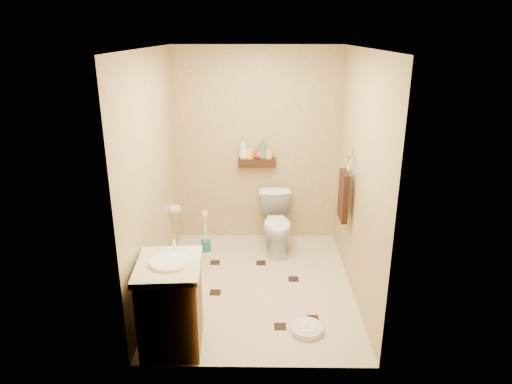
{
  "coord_description": "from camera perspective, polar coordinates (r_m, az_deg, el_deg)",
  "views": [
    {
      "loc": [
        0.05,
        -4.23,
        2.54
      ],
      "look_at": [
        -0.0,
        0.25,
        0.96
      ],
      "focal_mm": 32.0,
      "sensor_mm": 36.0,
      "label": 1
    }
  ],
  "objects": [
    {
      "name": "floor_accents",
      "position": [
        4.88,
        0.64,
        -11.9
      ],
      "size": [
        1.13,
        1.32,
        0.01
      ],
      "color": "black",
      "rests_on": "ground"
    },
    {
      "name": "towel_ring",
      "position": [
        4.83,
        10.93,
        -0.2
      ],
      "size": [
        0.12,
        0.3,
        0.76
      ],
      "color": "silver",
      "rests_on": "wall_right"
    },
    {
      "name": "bottle_e",
      "position": [
        5.57,
        1.49,
        5.01
      ],
      "size": [
        0.1,
        0.1,
        0.16
      ],
      "primitive_type": "imported",
      "rotation": [
        0.0,
        0.0,
        0.42
      ],
      "color": "#E8B04D",
      "rests_on": "wall_shelf"
    },
    {
      "name": "vanity",
      "position": [
        3.99,
        -10.58,
        -13.45
      ],
      "size": [
        0.56,
        0.67,
        0.89
      ],
      "rotation": [
        0.0,
        0.0,
        0.07
      ],
      "color": "brown",
      "rests_on": "ground"
    },
    {
      "name": "ground",
      "position": [
        4.93,
        -0.01,
        -11.55
      ],
      "size": [
        2.5,
        2.5,
        0.0
      ],
      "primitive_type": "plane",
      "color": "beige",
      "rests_on": "ground"
    },
    {
      "name": "bottle_a",
      "position": [
        5.57,
        -1.6,
        5.5
      ],
      "size": [
        0.12,
        0.12,
        0.26
      ],
      "primitive_type": "imported",
      "rotation": [
        0.0,
        0.0,
        3.35
      ],
      "color": "silver",
      "rests_on": "wall_shelf"
    },
    {
      "name": "bottle_c",
      "position": [
        5.58,
        0.41,
        4.87
      ],
      "size": [
        0.14,
        0.14,
        0.13
      ],
      "primitive_type": "imported",
      "rotation": [
        0.0,
        0.0,
        0.43
      ],
      "color": "red",
      "rests_on": "wall_shelf"
    },
    {
      "name": "toilet_brush",
      "position": [
        5.6,
        -6.32,
        -5.58
      ],
      "size": [
        0.12,
        0.12,
        0.52
      ],
      "color": "#1A6A65",
      "rests_on": "ground"
    },
    {
      "name": "toilet",
      "position": [
        5.52,
        2.64,
        -3.96
      ],
      "size": [
        0.45,
        0.72,
        0.7
      ],
      "primitive_type": "imported",
      "rotation": [
        0.0,
        0.0,
        0.09
      ],
      "color": "white",
      "rests_on": "ground"
    },
    {
      "name": "wall_left",
      "position": [
        4.56,
        -12.69,
        1.86
      ],
      "size": [
        0.04,
        2.5,
        2.4
      ],
      "primitive_type": "cube",
      "color": "tan",
      "rests_on": "ground"
    },
    {
      "name": "toilet_paper",
      "position": [
        5.34,
        -10.06,
        -2.15
      ],
      "size": [
        0.12,
        0.11,
        0.12
      ],
      "color": "silver",
      "rests_on": "wall_left"
    },
    {
      "name": "ceiling",
      "position": [
        4.23,
        -0.01,
        17.55
      ],
      "size": [
        2.0,
        2.5,
        0.02
      ],
      "primitive_type": "cube",
      "color": "silver",
      "rests_on": "wall_back"
    },
    {
      "name": "bottle_d",
      "position": [
        5.56,
        0.82,
        5.42
      ],
      "size": [
        0.13,
        0.13,
        0.24
      ],
      "primitive_type": "imported",
      "rotation": [
        0.0,
        0.0,
        2.11
      ],
      "color": "#2F8E4F",
      "rests_on": "wall_shelf"
    },
    {
      "name": "bathroom_scale",
      "position": [
        4.28,
        6.32,
        -16.63
      ],
      "size": [
        0.32,
        0.32,
        0.06
      ],
      "rotation": [
        0.0,
        0.0,
        -0.06
      ],
      "color": "silver",
      "rests_on": "ground"
    },
    {
      "name": "wall_back",
      "position": [
        5.64,
        0.16,
        5.7
      ],
      "size": [
        2.0,
        0.04,
        2.4
      ],
      "primitive_type": "cube",
      "color": "tan",
      "rests_on": "ground"
    },
    {
      "name": "wall_front",
      "position": [
        3.27,
        -0.29,
        -4.8
      ],
      "size": [
        2.0,
        0.04,
        2.4
      ],
      "primitive_type": "cube",
      "color": "tan",
      "rests_on": "ground"
    },
    {
      "name": "wall_right",
      "position": [
        4.53,
        12.74,
        1.76
      ],
      "size": [
        0.04,
        2.5,
        2.4
      ],
      "primitive_type": "cube",
      "color": "tan",
      "rests_on": "ground"
    },
    {
      "name": "wall_shelf",
      "position": [
        5.61,
        0.15,
        3.72
      ],
      "size": [
        0.46,
        0.14,
        0.1
      ],
      "primitive_type": "cube",
      "color": "#3A1E0F",
      "rests_on": "wall_back"
    },
    {
      "name": "bottle_b",
      "position": [
        5.57,
        -0.78,
        5.04
      ],
      "size": [
        0.1,
        0.1,
        0.17
      ],
      "primitive_type": "imported",
      "rotation": [
        0.0,
        0.0,
        2.64
      ],
      "color": "yellow",
      "rests_on": "wall_shelf"
    }
  ]
}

